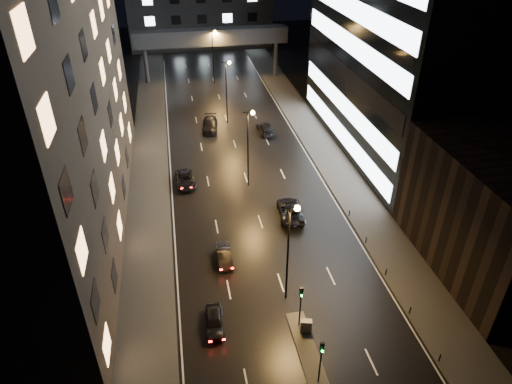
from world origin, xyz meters
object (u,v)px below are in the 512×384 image
car_away_a (214,321)px  car_away_d (210,125)px  car_away_b (224,256)px  car_toward_b (265,128)px  car_toward_a (290,210)px  utility_cabinet (306,326)px  car_away_c (186,180)px

car_away_a → car_away_d: (3.73, 40.10, 0.15)m
car_away_b → car_toward_b: 30.64m
car_away_a → car_toward_a: size_ratio=0.69×
car_away_a → car_away_d: 40.27m
car_away_a → utility_cabinet: (7.49, -2.02, 0.11)m
car_away_b → car_away_a: bearing=-102.8°
car_away_a → car_away_b: (1.90, 8.32, -0.01)m
car_away_c → car_away_d: size_ratio=0.89×
car_away_b → car_toward_a: bearing=36.9°
car_away_b → car_away_c: 15.86m
car_away_c → car_toward_b: (13.19, 13.30, 0.04)m
car_away_a → car_away_b: car_away_a is taller
car_toward_a → utility_cabinet: bearing=85.8°
car_away_a → car_away_d: car_away_d is taller
car_away_c → car_toward_a: (11.42, -9.26, 0.09)m
car_toward_b → utility_cabinet: (-4.63, -39.23, 0.04)m
car_away_b → utility_cabinet: size_ratio=3.18×
car_away_d → utility_cabinet: car_away_d is taller
car_toward_b → utility_cabinet: car_toward_b is taller
car_away_a → car_toward_b: size_ratio=0.78×
car_away_a → car_away_b: bearing=80.9°
car_away_b → car_away_d: 31.83m
car_away_a → car_toward_a: car_toward_a is taller
car_away_d → utility_cabinet: 42.29m
car_away_d → utility_cabinet: size_ratio=4.51×
car_toward_a → car_toward_b: car_toward_a is taller
car_away_d → car_toward_a: size_ratio=1.00×
car_away_c → car_toward_a: 14.70m
car_toward_a → utility_cabinet: car_toward_a is taller
car_away_a → car_toward_b: 39.13m
car_away_d → utility_cabinet: bearing=-77.7°
utility_cabinet → car_away_a: bearing=-179.7°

